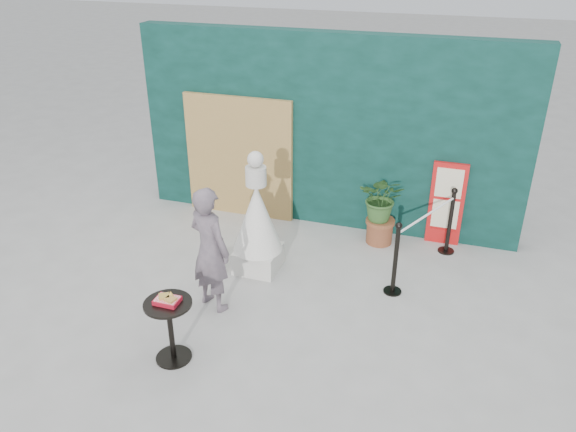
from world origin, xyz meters
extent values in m
plane|color=#ADAAA5|center=(0.00, 0.00, 0.00)|extent=(60.00, 60.00, 0.00)
cube|color=black|center=(0.00, 3.15, 1.50)|extent=(6.00, 0.30, 3.00)
cube|color=tan|center=(-1.40, 2.94, 1.00)|extent=(1.80, 0.08, 2.00)
imported|color=slate|center=(-0.74, 0.40, 0.82)|extent=(0.70, 0.59, 1.64)
cube|color=red|center=(1.90, 2.96, 0.65)|extent=(0.50, 0.06, 1.30)
cube|color=beige|center=(1.90, 2.92, 1.00)|extent=(0.38, 0.02, 0.45)
cube|color=beige|center=(1.90, 2.92, 0.50)|extent=(0.38, 0.02, 0.45)
cube|color=red|center=(1.90, 2.92, 0.15)|extent=(0.38, 0.02, 0.18)
cube|color=silver|center=(-0.50, 1.40, 0.16)|extent=(0.59, 0.59, 0.32)
cone|color=white|center=(-0.50, 1.40, 0.80)|extent=(0.68, 0.68, 0.96)
cylinder|color=silver|center=(-0.50, 1.40, 1.41)|extent=(0.28, 0.28, 0.26)
sphere|color=beige|center=(-0.50, 1.40, 1.64)|extent=(0.21, 0.21, 0.21)
cylinder|color=black|center=(-0.74, -0.66, 0.01)|extent=(0.40, 0.40, 0.02)
cylinder|color=black|center=(-0.74, -0.66, 0.36)|extent=(0.06, 0.06, 0.72)
cylinder|color=black|center=(-0.74, -0.66, 0.73)|extent=(0.52, 0.52, 0.03)
cube|color=red|center=(-0.74, -0.66, 0.78)|extent=(0.26, 0.19, 0.05)
cube|color=red|center=(-0.74, -0.66, 0.80)|extent=(0.24, 0.17, 0.00)
cube|color=gold|center=(-0.78, -0.65, 0.82)|extent=(0.15, 0.14, 0.02)
cube|color=#DAB550|center=(-0.69, -0.68, 0.82)|extent=(0.13, 0.13, 0.02)
cone|color=yellow|center=(-0.72, -0.61, 0.83)|extent=(0.06, 0.06, 0.06)
cylinder|color=brown|center=(0.99, 2.67, 0.16)|extent=(0.39, 0.39, 0.33)
cylinder|color=brown|center=(0.99, 2.67, 0.36)|extent=(0.44, 0.44, 0.05)
imported|color=#315A26|center=(0.99, 2.67, 0.74)|extent=(0.65, 0.56, 0.72)
cylinder|color=black|center=(1.39, 1.39, 0.01)|extent=(0.24, 0.24, 0.02)
cylinder|color=black|center=(1.39, 1.39, 0.48)|extent=(0.06, 0.06, 0.96)
sphere|color=black|center=(1.39, 1.39, 0.99)|extent=(0.09, 0.09, 0.09)
cylinder|color=black|center=(1.99, 2.69, 0.01)|extent=(0.24, 0.24, 0.02)
cylinder|color=black|center=(1.99, 2.69, 0.48)|extent=(0.06, 0.06, 0.96)
sphere|color=black|center=(1.99, 2.69, 0.99)|extent=(0.09, 0.09, 0.09)
cylinder|color=white|center=(1.69, 2.04, 0.88)|extent=(0.63, 1.31, 0.03)
camera|label=1|loc=(1.98, -4.90, 4.25)|focal=35.00mm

